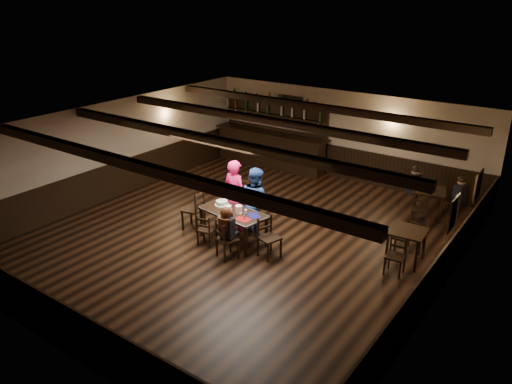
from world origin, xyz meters
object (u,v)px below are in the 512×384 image
Objects in this scene: dining_table at (233,215)px; man_blue at (256,200)px; chair_near_left at (205,228)px; chair_near_right at (224,237)px; cake at (222,203)px; woman_pink at (235,195)px; bar_counter at (272,144)px.

man_blue reaches higher than dining_table.
chair_near_right reaches higher than chair_near_left.
man_blue is at bearing 43.50° from cake.
chair_near_right is (0.72, -0.20, 0.08)m from chair_near_left.
woman_pink reaches higher than man_blue.
woman_pink reaches higher than dining_table.
dining_table is 5.56m from bar_counter.
dining_table is at bearing -17.76° from cake.
man_blue is at bearing 78.58° from dining_table.
cake is at bearing 84.29° from woman_pink.
cake is at bearing 96.00° from chair_near_left.
cake is (-0.07, 0.71, 0.35)m from chair_near_left.
dining_table is 0.42× the size of bar_counter.
dining_table is at bearing 129.10° from woman_pink.
chair_near_left reaches higher than dining_table.
man_blue reaches higher than chair_near_left.
man_blue is (0.50, 0.15, -0.06)m from woman_pink.
woman_pink is at bearing 36.56° from man_blue.
chair_near_left is 0.80m from cake.
bar_counter reaches higher than cake.
chair_near_right is at bearing -65.68° from dining_table.
man_blue is (0.51, 1.27, 0.37)m from chair_near_left.
chair_near_right is 2.60× the size of cake.
dining_table is 0.86m from chair_near_right.
man_blue is 4.77× the size of cake.
cake is 0.09× the size of bar_counter.
dining_table is 0.95× the size of woman_pink.
chair_near_right is at bearing 118.10° from man_blue.
dining_table is 4.89× the size of cake.
bar_counter is at bearing 110.89° from cake.
dining_table is 1.03× the size of man_blue.
woman_pink is (0.01, 1.12, 0.44)m from chair_near_left.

